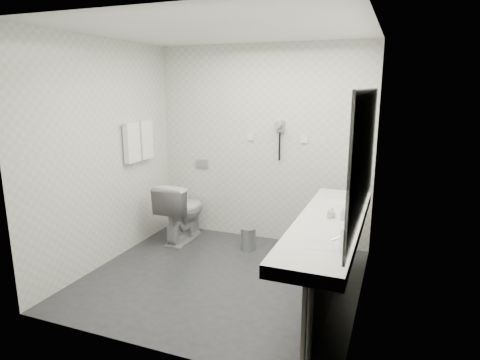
% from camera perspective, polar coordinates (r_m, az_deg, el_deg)
% --- Properties ---
extents(floor, '(2.80, 2.80, 0.00)m').
position_cam_1_polar(floor, '(4.48, -2.55, -13.44)').
color(floor, '#27282D').
rests_on(floor, ground).
extents(ceiling, '(2.80, 2.80, 0.00)m').
position_cam_1_polar(ceiling, '(4.05, -2.93, 20.15)').
color(ceiling, white).
rests_on(ceiling, wall_back).
extents(wall_back, '(2.80, 0.00, 2.80)m').
position_cam_1_polar(wall_back, '(5.28, 3.02, 4.87)').
color(wall_back, silver).
rests_on(wall_back, floor).
extents(wall_front, '(2.80, 0.00, 2.80)m').
position_cam_1_polar(wall_front, '(2.97, -12.95, -1.88)').
color(wall_front, silver).
rests_on(wall_front, floor).
extents(wall_left, '(0.00, 2.60, 2.60)m').
position_cam_1_polar(wall_left, '(4.82, -18.16, 3.45)').
color(wall_left, silver).
rests_on(wall_left, floor).
extents(wall_right, '(0.00, 2.60, 2.60)m').
position_cam_1_polar(wall_right, '(3.75, 17.23, 0.93)').
color(wall_right, silver).
rests_on(wall_right, floor).
extents(vanity_counter, '(0.55, 2.20, 0.10)m').
position_cam_1_polar(vanity_counter, '(3.70, 12.26, -6.15)').
color(vanity_counter, white).
rests_on(vanity_counter, floor).
extents(vanity_panel, '(0.03, 2.15, 0.75)m').
position_cam_1_polar(vanity_panel, '(3.86, 12.32, -12.17)').
color(vanity_panel, gray).
rests_on(vanity_panel, floor).
extents(vanity_post_near, '(0.06, 0.06, 0.75)m').
position_cam_1_polar(vanity_post_near, '(2.95, 9.47, -20.49)').
color(vanity_post_near, silver).
rests_on(vanity_post_near, floor).
extents(vanity_post_far, '(0.06, 0.06, 0.75)m').
position_cam_1_polar(vanity_post_far, '(4.81, 14.69, -7.13)').
color(vanity_post_far, silver).
rests_on(vanity_post_far, floor).
extents(mirror, '(0.02, 2.20, 1.05)m').
position_cam_1_polar(mirror, '(3.52, 16.95, 3.51)').
color(mirror, '#B2BCC6').
rests_on(mirror, wall_right).
extents(basin_near, '(0.40, 0.31, 0.05)m').
position_cam_1_polar(basin_near, '(3.09, 10.31, -9.30)').
color(basin_near, white).
rests_on(basin_near, vanity_counter).
extents(basin_far, '(0.40, 0.31, 0.05)m').
position_cam_1_polar(basin_far, '(4.31, 13.68, -3.01)').
color(basin_far, white).
rests_on(basin_far, vanity_counter).
extents(faucet_near, '(0.04, 0.04, 0.15)m').
position_cam_1_polar(faucet_near, '(3.03, 14.04, -8.11)').
color(faucet_near, silver).
rests_on(faucet_near, vanity_counter).
extents(faucet_far, '(0.04, 0.04, 0.15)m').
position_cam_1_polar(faucet_far, '(4.27, 16.34, -2.08)').
color(faucet_far, silver).
rests_on(faucet_far, vanity_counter).
extents(soap_bottle_a, '(0.05, 0.05, 0.09)m').
position_cam_1_polar(soap_bottle_a, '(3.71, 12.32, -4.53)').
color(soap_bottle_a, white).
rests_on(soap_bottle_a, vanity_counter).
extents(soap_bottle_b, '(0.09, 0.09, 0.08)m').
position_cam_1_polar(soap_bottle_b, '(3.76, 12.69, -4.41)').
color(soap_bottle_b, white).
rests_on(soap_bottle_b, vanity_counter).
extents(soap_bottle_c, '(0.05, 0.05, 0.11)m').
position_cam_1_polar(soap_bottle_c, '(3.69, 14.05, -4.56)').
color(soap_bottle_c, white).
rests_on(soap_bottle_c, vanity_counter).
extents(glass_left, '(0.08, 0.08, 0.11)m').
position_cam_1_polar(glass_left, '(3.95, 16.20, -3.55)').
color(glass_left, silver).
rests_on(glass_left, vanity_counter).
extents(toilet, '(0.44, 0.77, 0.78)m').
position_cam_1_polar(toilet, '(5.43, -8.08, -4.29)').
color(toilet, white).
rests_on(toilet, floor).
extents(flush_plate, '(0.18, 0.02, 0.12)m').
position_cam_1_polar(flush_plate, '(5.64, -5.30, 2.26)').
color(flush_plate, '#B2B5BA').
rests_on(flush_plate, wall_back).
extents(pedal_bin, '(0.23, 0.23, 0.26)m').
position_cam_1_polar(pedal_bin, '(5.15, 1.16, -8.20)').
color(pedal_bin, '#B2B5BA').
rests_on(pedal_bin, floor).
extents(bin_lid, '(0.19, 0.19, 0.02)m').
position_cam_1_polar(bin_lid, '(5.10, 1.16, -6.74)').
color(bin_lid, '#B2B5BA').
rests_on(bin_lid, pedal_bin).
extents(towel_rail, '(0.02, 0.62, 0.02)m').
position_cam_1_polar(towel_rail, '(5.19, -14.11, 7.69)').
color(towel_rail, silver).
rests_on(towel_rail, wall_left).
extents(towel_near, '(0.07, 0.24, 0.48)m').
position_cam_1_polar(towel_near, '(5.09, -14.79, 5.06)').
color(towel_near, white).
rests_on(towel_near, towel_rail).
extents(towel_far, '(0.07, 0.24, 0.48)m').
position_cam_1_polar(towel_far, '(5.32, -13.02, 5.48)').
color(towel_far, white).
rests_on(towel_far, towel_rail).
extents(dryer_cradle, '(0.10, 0.04, 0.14)m').
position_cam_1_polar(dryer_cradle, '(5.15, 5.61, 7.42)').
color(dryer_cradle, gray).
rests_on(dryer_cradle, wall_back).
extents(dryer_barrel, '(0.08, 0.14, 0.08)m').
position_cam_1_polar(dryer_barrel, '(5.08, 5.40, 7.69)').
color(dryer_barrel, gray).
rests_on(dryer_barrel, dryer_cradle).
extents(dryer_cord, '(0.02, 0.02, 0.35)m').
position_cam_1_polar(dryer_cord, '(5.17, 5.51, 4.65)').
color(dryer_cord, black).
rests_on(dryer_cord, dryer_cradle).
extents(switch_plate_a, '(0.09, 0.02, 0.09)m').
position_cam_1_polar(switch_plate_a, '(5.31, 1.45, 6.01)').
color(switch_plate_a, white).
rests_on(switch_plate_a, wall_back).
extents(switch_plate_b, '(0.09, 0.02, 0.09)m').
position_cam_1_polar(switch_plate_b, '(5.11, 8.88, 5.60)').
color(switch_plate_b, white).
rests_on(switch_plate_b, wall_back).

